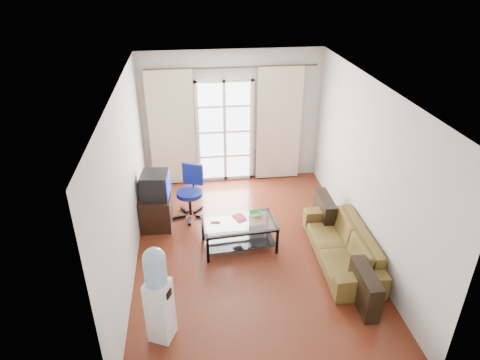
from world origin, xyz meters
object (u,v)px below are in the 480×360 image
object	(u,v)px
crt_tv	(154,185)
water_cooler	(158,293)
coffee_table	(239,231)
tv_stand	(157,209)
sofa	(342,245)
task_chair	(191,202)

from	to	relation	value
crt_tv	water_cooler	world-z (taller)	water_cooler
coffee_table	tv_stand	size ratio (longest dim) A/B	1.56
coffee_table	tv_stand	xyz separation A→B (m)	(-1.35, 0.89, -0.02)
sofa	tv_stand	size ratio (longest dim) A/B	2.50
crt_tv	water_cooler	distance (m)	2.56
sofa	coffee_table	bearing A→B (deg)	-108.18
sofa	task_chair	xyz separation A→B (m)	(-2.29, 1.59, 0.00)
coffee_table	crt_tv	distance (m)	1.66
water_cooler	coffee_table	bearing A→B (deg)	79.52
coffee_table	water_cooler	size ratio (longest dim) A/B	0.90
tv_stand	task_chair	distance (m)	0.62
coffee_table	tv_stand	distance (m)	1.62
tv_stand	task_chair	bearing A→B (deg)	18.49
task_chair	coffee_table	bearing A→B (deg)	-31.68
sofa	coffee_table	size ratio (longest dim) A/B	1.61
water_cooler	crt_tv	bearing A→B (deg)	117.64
sofa	tv_stand	bearing A→B (deg)	-115.14
tv_stand	crt_tv	size ratio (longest dim) A/B	1.48
coffee_table	task_chair	world-z (taller)	task_chair
sofa	tv_stand	world-z (taller)	tv_stand
sofa	task_chair	size ratio (longest dim) A/B	2.02
task_chair	water_cooler	world-z (taller)	water_cooler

